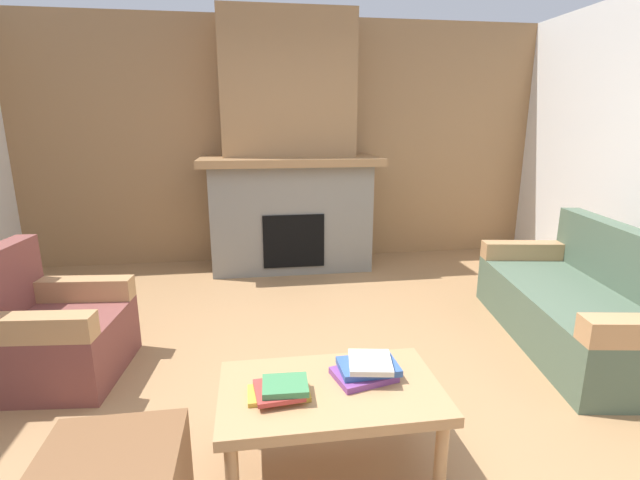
{
  "coord_description": "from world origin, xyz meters",
  "views": [
    {
      "loc": [
        -0.42,
        -2.4,
        1.59
      ],
      "look_at": [
        0.05,
        0.74,
        0.77
      ],
      "focal_mm": 25.79,
      "sensor_mm": 36.0,
      "label": 1
    }
  ],
  "objects_px": {
    "fireplace": "(289,162)",
    "armchair": "(49,333)",
    "couch": "(584,306)",
    "coffee_table": "(331,397)"
  },
  "relations": [
    {
      "from": "fireplace",
      "to": "armchair",
      "type": "relative_size",
      "value": 3.18
    },
    {
      "from": "couch",
      "to": "armchair",
      "type": "distance_m",
      "value": 3.68
    },
    {
      "from": "couch",
      "to": "coffee_table",
      "type": "height_order",
      "value": "couch"
    },
    {
      "from": "fireplace",
      "to": "coffee_table",
      "type": "distance_m",
      "value": 3.31
    },
    {
      "from": "armchair",
      "to": "fireplace",
      "type": "bearing_deg",
      "value": 51.21
    },
    {
      "from": "coffee_table",
      "to": "fireplace",
      "type": "bearing_deg",
      "value": 88.3
    },
    {
      "from": "armchair",
      "to": "coffee_table",
      "type": "xyz_separation_m",
      "value": [
        1.62,
        -1.07,
        0.08
      ]
    },
    {
      "from": "couch",
      "to": "coffee_table",
      "type": "bearing_deg",
      "value": -154.05
    },
    {
      "from": "fireplace",
      "to": "couch",
      "type": "height_order",
      "value": "fireplace"
    },
    {
      "from": "fireplace",
      "to": "armchair",
      "type": "xyz_separation_m",
      "value": [
        -1.72,
        -2.14,
        -0.87
      ]
    }
  ]
}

